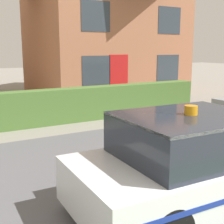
% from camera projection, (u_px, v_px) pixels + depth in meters
% --- Properties ---
extents(road_strip, '(28.00, 6.28, 0.01)m').
position_uv_depth(road_strip, '(110.00, 175.00, 5.88)').
color(road_strip, '#5B5B60').
rests_on(road_strip, ground).
extents(garden_hedge, '(10.96, 0.60, 1.10)m').
position_uv_depth(garden_hedge, '(57.00, 106.00, 9.98)').
color(garden_hedge, '#4C7233').
rests_on(garden_hedge, ground).
extents(police_car, '(4.12, 1.92, 1.55)m').
position_uv_depth(police_car, '(199.00, 162.00, 4.66)').
color(police_car, black).
rests_on(police_car, road_strip).
extents(house_right, '(7.83, 6.28, 7.07)m').
position_uv_depth(house_right, '(104.00, 26.00, 16.94)').
color(house_right, '#A86B4C').
rests_on(house_right, ground).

